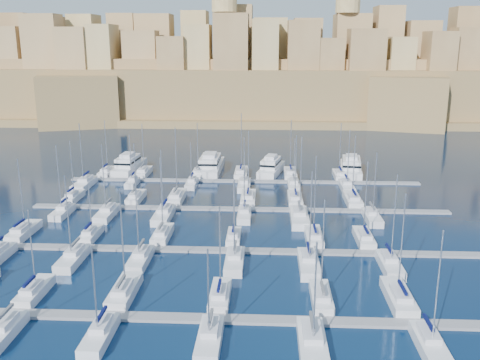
# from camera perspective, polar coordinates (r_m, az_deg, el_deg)

# --- Properties ---
(ground) EXTENTS (600.00, 600.00, 0.00)m
(ground) POSITION_cam_1_polar(r_m,az_deg,el_deg) (98.49, -0.50, -5.00)
(ground) COLOR black
(ground) RESTS_ON ground
(pontoon_near) EXTENTS (84.00, 2.00, 0.40)m
(pontoon_near) POSITION_cam_1_polar(r_m,az_deg,el_deg) (67.45, -2.28, -14.59)
(pontoon_near) COLOR slate
(pontoon_near) RESTS_ON ground
(pontoon_mid_near) EXTENTS (84.00, 2.00, 0.40)m
(pontoon_mid_near) POSITION_cam_1_polar(r_m,az_deg,el_deg) (87.24, -0.97, -7.53)
(pontoon_mid_near) COLOR slate
(pontoon_mid_near) RESTS_ON ground
(pontoon_mid_far) EXTENTS (84.00, 2.00, 0.40)m
(pontoon_mid_far) POSITION_cam_1_polar(r_m,az_deg,el_deg) (107.89, -0.18, -3.11)
(pontoon_mid_far) COLOR slate
(pontoon_mid_far) RESTS_ON ground
(pontoon_far) EXTENTS (84.00, 2.00, 0.40)m
(pontoon_far) POSITION_cam_1_polar(r_m,az_deg,el_deg) (128.98, 0.35, -0.13)
(pontoon_far) COLOR slate
(pontoon_far) RESTS_ON ground
(sailboat_1) EXTENTS (2.54, 8.45, 12.23)m
(sailboat_1) POSITION_cam_1_polar(r_m,az_deg,el_deg) (77.82, -21.08, -11.01)
(sailboat_1) COLOR silver
(sailboat_1) RESTS_ON ground
(sailboat_2) EXTENTS (2.89, 9.64, 15.03)m
(sailboat_2) POSITION_cam_1_polar(r_m,az_deg,el_deg) (74.39, -12.25, -11.51)
(sailboat_2) COLOR silver
(sailboat_2) RESTS_ON ground
(sailboat_3) EXTENTS (2.56, 8.54, 13.14)m
(sailboat_3) POSITION_cam_1_polar(r_m,az_deg,el_deg) (71.76, -2.14, -12.20)
(sailboat_3) COLOR silver
(sailboat_3) RESTS_ON ground
(sailboat_4) EXTENTS (2.58, 8.61, 14.18)m
(sailboat_4) POSITION_cam_1_polar(r_m,az_deg,el_deg) (71.91, 8.66, -12.30)
(sailboat_4) COLOR silver
(sailboat_4) RESTS_ON ground
(sailboat_5) EXTENTS (2.98, 9.94, 14.92)m
(sailboat_5) POSITION_cam_1_polar(r_m,az_deg,el_deg) (74.19, 16.58, -11.88)
(sailboat_5) COLOR silver
(sailboat_5) RESTS_ON ground
(sailboat_7) EXTENTS (2.63, 8.78, 13.82)m
(sailboat_7) POSITION_cam_1_polar(r_m,az_deg,el_deg) (69.23, -24.01, -14.63)
(sailboat_7) COLOR silver
(sailboat_7) RESTS_ON ground
(sailboat_8) EXTENTS (2.55, 8.51, 12.02)m
(sailboat_8) POSITION_cam_1_polar(r_m,az_deg,el_deg) (65.26, -14.74, -15.66)
(sailboat_8) COLOR silver
(sailboat_8) RESTS_ON ground
(sailboat_9) EXTENTS (2.65, 8.83, 12.04)m
(sailboat_9) POSITION_cam_1_polar(r_m,az_deg,el_deg) (62.67, -3.25, -16.52)
(sailboat_9) COLOR silver
(sailboat_9) RESTS_ON ground
(sailboat_10) EXTENTS (3.02, 10.07, 13.34)m
(sailboat_10) POSITION_cam_1_polar(r_m,az_deg,el_deg) (62.06, 7.73, -16.96)
(sailboat_10) COLOR silver
(sailboat_10) RESTS_ON ground
(sailboat_11) EXTENTS (2.65, 8.85, 14.57)m
(sailboat_11) POSITION_cam_1_polar(r_m,az_deg,el_deg) (64.96, 19.61, -16.19)
(sailboat_11) COLOR silver
(sailboat_11) RESTS_ON ground
(sailboat_12) EXTENTS (2.83, 9.44, 13.89)m
(sailboat_12) POSITION_cam_1_polar(r_m,az_deg,el_deg) (101.39, -22.09, -5.09)
(sailboat_12) COLOR silver
(sailboat_12) RESTS_ON ground
(sailboat_13) EXTENTS (2.35, 7.82, 11.59)m
(sailboat_13) POSITION_cam_1_polar(r_m,az_deg,el_deg) (96.19, -15.61, -5.60)
(sailboat_13) COLOR silver
(sailboat_13) RESTS_ON ground
(sailboat_14) EXTENTS (2.65, 8.82, 14.56)m
(sailboat_14) POSITION_cam_1_polar(r_m,az_deg,el_deg) (93.50, -8.28, -5.77)
(sailboat_14) COLOR silver
(sailboat_14) RESTS_ON ground
(sailboat_15) EXTENTS (2.27, 7.58, 10.80)m
(sailboat_15) POSITION_cam_1_polar(r_m,az_deg,el_deg) (91.40, -0.67, -6.13)
(sailboat_15) COLOR silver
(sailboat_15) RESTS_ON ground
(sailboat_16) EXTENTS (2.77, 9.22, 15.08)m
(sailboat_16) POSITION_cam_1_polar(r_m,az_deg,el_deg) (92.33, 7.88, -6.02)
(sailboat_16) COLOR silver
(sailboat_16) RESTS_ON ground
(sailboat_17) EXTENTS (2.69, 8.95, 14.25)m
(sailboat_17) POSITION_cam_1_polar(r_m,az_deg,el_deg) (93.34, 13.09, -6.04)
(sailboat_17) COLOR silver
(sailboat_17) RESTS_ON ground
(sailboat_19) EXTENTS (2.79, 9.31, 14.29)m
(sailboat_19) POSITION_cam_1_polar(r_m,az_deg,el_deg) (86.94, -17.39, -7.92)
(sailboat_19) COLOR silver
(sailboat_19) RESTS_ON ground
(sailboat_20) EXTENTS (2.69, 8.95, 14.76)m
(sailboat_20) POSITION_cam_1_polar(r_m,az_deg,el_deg) (84.12, -10.61, -8.25)
(sailboat_20) COLOR silver
(sailboat_20) RESTS_ON ground
(sailboat_21) EXTENTS (2.74, 9.13, 13.99)m
(sailboat_21) POSITION_cam_1_polar(r_m,az_deg,el_deg) (81.95, -0.58, -8.63)
(sailboat_21) COLOR silver
(sailboat_21) RESTS_ON ground
(sailboat_22) EXTENTS (2.96, 9.88, 15.44)m
(sailboat_22) POSITION_cam_1_polar(r_m,az_deg,el_deg) (81.73, 7.34, -8.80)
(sailboat_22) COLOR silver
(sailboat_22) RESTS_ON ground
(sailboat_23) EXTENTS (2.74, 9.14, 14.99)m
(sailboat_23) POSITION_cam_1_polar(r_m,az_deg,el_deg) (83.90, 15.68, -8.63)
(sailboat_23) COLOR silver
(sailboat_23) RESTS_ON ground
(sailboat_24) EXTENTS (2.43, 8.11, 13.16)m
(sailboat_24) POSITION_cam_1_polar(r_m,az_deg,el_deg) (119.64, -17.36, -1.74)
(sailboat_24) COLOR silver
(sailboat_24) RESTS_ON ground
(sailboat_25) EXTENTS (2.67, 8.91, 12.61)m
(sailboat_25) POSITION_cam_1_polar(r_m,az_deg,el_deg) (116.06, -11.05, -1.83)
(sailboat_25) COLOR silver
(sailboat_25) RESTS_ON ground
(sailboat_26) EXTENTS (3.02, 10.06, 15.95)m
(sailboat_26) POSITION_cam_1_polar(r_m,az_deg,el_deg) (114.82, -6.77, -1.81)
(sailboat_26) COLOR silver
(sailboat_26) RESTS_ON ground
(sailboat_27) EXTENTS (3.01, 10.02, 15.35)m
(sailboat_27) POSITION_cam_1_polar(r_m,az_deg,el_deg) (113.26, 0.88, -1.95)
(sailboat_27) COLOR silver
(sailboat_27) RESTS_ON ground
(sailboat_28) EXTENTS (2.90, 9.66, 14.54)m
(sailboat_28) POSITION_cam_1_polar(r_m,az_deg,el_deg) (113.20, 5.89, -2.04)
(sailboat_28) COLOR silver
(sailboat_28) RESTS_ON ground
(sailboat_29) EXTENTS (3.03, 10.12, 14.59)m
(sailboat_29) POSITION_cam_1_polar(r_m,az_deg,el_deg) (114.69, 11.92, -2.06)
(sailboat_29) COLOR silver
(sailboat_29) RESTS_ON ground
(sailboat_30) EXTENTS (2.51, 8.38, 14.35)m
(sailboat_30) POSITION_cam_1_polar(r_m,az_deg,el_deg) (110.16, -18.39, -3.21)
(sailboat_30) COLOR silver
(sailboat_30) RESTS_ON ground
(sailboat_31) EXTENTS (2.81, 9.36, 14.82)m
(sailboat_31) POSITION_cam_1_polar(r_m,az_deg,el_deg) (106.83, -14.02, -3.44)
(sailboat_31) COLOR silver
(sailboat_31) RESTS_ON ground
(sailboat_32) EXTENTS (3.08, 10.28, 13.91)m
(sailboat_32) POSITION_cam_1_polar(r_m,az_deg,el_deg) (103.73, -8.14, -3.68)
(sailboat_32) COLOR silver
(sailboat_32) RESTS_ON ground
(sailboat_33) EXTENTS (2.52, 8.39, 13.44)m
(sailboat_33) POSITION_cam_1_polar(r_m,az_deg,el_deg) (102.82, 0.47, -3.71)
(sailboat_33) COLOR silver
(sailboat_33) RESTS_ON ground
(sailboat_34) EXTENTS (3.30, 10.99, 16.58)m
(sailboat_34) POSITION_cam_1_polar(r_m,az_deg,el_deg) (101.71, 6.35, -3.98)
(sailboat_34) COLOR silver
(sailboat_34) RESTS_ON ground
(sailboat_35) EXTENTS (2.67, 8.89, 13.64)m
(sailboat_35) POSITION_cam_1_polar(r_m,az_deg,el_deg) (104.46, 13.92, -3.85)
(sailboat_35) COLOR silver
(sailboat_35) RESTS_ON ground
(sailboat_36) EXTENTS (2.64, 8.80, 14.12)m
(sailboat_36) POSITION_cam_1_polar(r_m,az_deg,el_deg) (139.85, -14.00, 0.83)
(sailboat_36) COLOR silver
(sailboat_36) RESTS_ON ground
(sailboat_37) EXTENTS (2.81, 9.35, 13.28)m
(sailboat_37) POSITION_cam_1_polar(r_m,az_deg,el_deg) (137.69, -10.25, 0.82)
(sailboat_37) COLOR silver
(sailboat_37) RESTS_ON ground
(sailboat_38) EXTENTS (2.59, 8.63, 13.68)m
(sailboat_38) POSITION_cam_1_polar(r_m,az_deg,el_deg) (134.88, -4.51, 0.72)
(sailboat_38) COLOR silver
(sailboat_38) RESTS_ON ground
(sailboat_39) EXTENTS (3.12, 10.41, 16.10)m
(sailboat_39) POSITION_cam_1_polar(r_m,az_deg,el_deg) (134.76, 0.12, 0.77)
(sailboat_39) COLOR silver
(sailboat_39) RESTS_ON ground
(sailboat_40) EXTENTS (3.05, 10.16, 14.55)m
(sailboat_40) POSITION_cam_1_polar(r_m,az_deg,el_deg) (134.62, 5.38, 0.69)
(sailboat_40) COLOR silver
(sailboat_40) RESTS_ON ground
(sailboat_41) EXTENTS (2.60, 8.66, 14.02)m
(sailboat_41) POSITION_cam_1_polar(r_m,az_deg,el_deg) (134.99, 10.53, 0.53)
(sailboat_41) COLOR silver
(sailboat_41) RESTS_ON ground
(sailboat_42) EXTENTS (3.19, 10.63, 15.34)m
(sailboat_42) POSITION_cam_1_polar(r_m,az_deg,el_deg) (129.87, -16.25, -0.36)
(sailboat_42) COLOR silver
(sailboat_42) RESTS_ON ground
(sailboat_43) EXTENTS (2.14, 7.12, 12.49)m
(sailboat_43) POSITION_cam_1_polar(r_m,az_deg,el_deg) (128.36, -11.41, -0.26)
(sailboat_43) COLOR silver
(sailboat_43) RESTS_ON ground
(sailboat_44) EXTENTS (2.33, 7.76, 10.97)m
(sailboat_44) POSITION_cam_1_polar(r_m,az_deg,el_deg) (125.34, -5.17, -0.39)
(sailboat_44) COLOR silver
(sailboat_44) RESTS_ON ground
(sailboat_45) EXTENTS (2.78, 9.28, 12.35)m
(sailboat_45) POSITION_cam_1_polar(r_m,az_deg,el_deg) (123.49, 0.45, -0.55)
(sailboat_45) COLOR silver
(sailboat_45) RESTS_ON ground
(sailboat_46) EXTENTS (2.62, 8.73, 12.12)m
(sailboat_46) POSITION_cam_1_polar(r_m,az_deg,el_deg) (123.81, 5.74, -0.59)
(sailboat_46) COLOR silver
(sailboat_46) RESTS_ON ground
(sailboat_47) EXTENTS (2.74, 9.13, 14.26)m
(sailboat_47) POSITION_cam_1_polar(r_m,az_deg,el_deg) (124.82, 11.30, -0.67)
(sailboat_47) COLOR silver
(sailboat_47) RESTS_ON ground
(motor_yacht_a) EXTENTS (6.00, 16.43, 5.25)m
(motor_yacht_a) POSITION_cam_1_polar(r_m,az_deg,el_deg) (142.08, -11.79, 1.58)
(motor_yacht_a) COLOR silver
(motor_yacht_a) RESTS_ON ground
(motor_yacht_b) EXTENTS (5.89, 18.65, 5.25)m
(motor_yacht_b) POSITION_cam_1_polar(r_m,az_deg,el_deg) (139.37, -3.19, 1.62)
(motor_yacht_b) COLOR silver
(motor_yacht_b) RESTS_ON ground
(motor_yacht_c) EXTENTS (7.47, 15.25, 5.25)m
(motor_yacht_c) POSITION_cam_1_polar(r_m,az_deg,el_deg) (136.78, 3.34, 1.37)
(motor_yacht_c) COLOR silver
(motor_yacht_c) RESTS_ON ground
(motor_yacht_d) EXTENTS (7.26, 17.72, 5.25)m
(motor_yacht_d) POSITION_cam_1_polar(r_m,az_deg,el_deg) (139.65, 11.75, 1.36)
(motor_yacht_d) COLOR silver
(motor_yacht_d) RESTS_ON ground
(fortified_city) EXTENTS (460.00, 108.95, 59.52)m
(fortified_city) POSITION_cam_1_polar(r_m,az_deg,el_deg) (248.58, 1.62, 10.42)
(fortified_city) COLOR brown
(fortified_city) RESTS_ON ground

